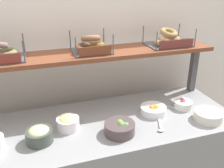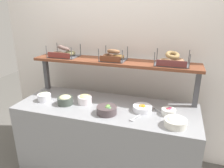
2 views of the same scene
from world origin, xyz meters
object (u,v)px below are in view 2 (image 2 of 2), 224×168
(serving_spoon_near_plate, at_px, (154,108))
(bagel_basket_cinnamon_raisin, at_px, (113,56))
(bowl_potato_salad, at_px, (176,122))
(bowl_veggie_mix, at_px, (107,110))
(bowl_scallion_spread, at_px, (44,97))
(bagel_basket_everything, at_px, (172,60))
(bowl_egg_salad, at_px, (85,99))
(bagel_basket_poppy, at_px, (64,53))
(bowl_fruit_salad, at_px, (142,108))
(bowl_tuna_salad, at_px, (65,100))
(bowl_beet_salad, at_px, (169,111))
(serving_spoon_by_edge, at_px, (134,118))

(serving_spoon_near_plate, distance_m, bagel_basket_cinnamon_raisin, 0.71)
(bowl_potato_salad, bearing_deg, bowl_veggie_mix, 176.47)
(bowl_scallion_spread, xyz_separation_m, bagel_basket_everything, (1.31, 0.34, 0.43))
(bowl_egg_salad, xyz_separation_m, bagel_basket_cinnamon_raisin, (0.24, 0.28, 0.43))
(bagel_basket_poppy, bearing_deg, bowl_scallion_spread, -102.72)
(bowl_scallion_spread, distance_m, serving_spoon_near_plate, 1.20)
(bowl_fruit_salad, xyz_separation_m, bagel_basket_poppy, (-1.00, 0.27, 0.45))
(bowl_egg_salad, relative_size, bowl_scallion_spread, 1.04)
(bagel_basket_poppy, relative_size, bagel_basket_everything, 0.98)
(bowl_egg_salad, bearing_deg, bowl_tuna_salad, -156.04)
(bowl_beet_salad, height_order, serving_spoon_by_edge, bowl_beet_salad)
(bowl_potato_salad, bearing_deg, bagel_basket_everything, 101.46)
(bowl_beet_salad, distance_m, serving_spoon_near_plate, 0.18)
(bowl_tuna_salad, height_order, bowl_scallion_spread, bowl_tuna_salad)
(bowl_veggie_mix, bearing_deg, bowl_egg_salad, 153.56)
(bowl_beet_salad, xyz_separation_m, bowl_potato_salad, (0.07, -0.21, 0.01))
(bowl_tuna_salad, bearing_deg, bowl_egg_salad, 23.96)
(bowl_scallion_spread, xyz_separation_m, bowl_potato_salad, (1.41, -0.12, -0.01))
(bowl_beet_salad, relative_size, bagel_basket_cinnamon_raisin, 0.49)
(bowl_egg_salad, relative_size, serving_spoon_near_plate, 1.09)
(bagel_basket_cinnamon_raisin, bearing_deg, bowl_potato_salad, -33.43)
(bowl_scallion_spread, distance_m, serving_spoon_by_edge, 1.05)
(bowl_egg_salad, relative_size, bagel_basket_everything, 0.44)
(bowl_tuna_salad, relative_size, serving_spoon_near_plate, 1.19)
(bowl_fruit_salad, height_order, bowl_potato_salad, bowl_potato_salad)
(bowl_potato_salad, distance_m, bagel_basket_cinnamon_raisin, 0.96)
(bowl_tuna_salad, distance_m, bowl_potato_salad, 1.14)
(serving_spoon_near_plate, relative_size, serving_spoon_by_edge, 0.83)
(bagel_basket_cinnamon_raisin, relative_size, bagel_basket_everything, 0.83)
(bagel_basket_cinnamon_raisin, bearing_deg, bowl_veggie_mix, -80.82)
(bowl_veggie_mix, bearing_deg, bowl_potato_salad, -3.53)
(bowl_tuna_salad, xyz_separation_m, bowl_potato_salad, (1.14, -0.11, -0.01))
(bowl_potato_salad, relative_size, bagel_basket_cinnamon_raisin, 0.70)
(serving_spoon_near_plate, xyz_separation_m, bagel_basket_poppy, (-1.11, 0.18, 0.47))
(bowl_egg_salad, distance_m, serving_spoon_by_edge, 0.61)
(bowl_beet_salad, bearing_deg, bowl_veggie_mix, -163.80)
(bagel_basket_poppy, bearing_deg, bowl_fruit_salad, -15.21)
(bowl_egg_salad, bearing_deg, bowl_veggie_mix, -26.44)
(bowl_veggie_mix, bearing_deg, bagel_basket_poppy, 147.57)
(bowl_veggie_mix, relative_size, bowl_fruit_salad, 1.04)
(bowl_scallion_spread, bearing_deg, bowl_potato_salad, -4.98)
(bowl_egg_salad, xyz_separation_m, bowl_potato_salad, (0.95, -0.19, -0.01))
(bowl_scallion_spread, bearing_deg, bagel_basket_poppy, 77.28)
(bagel_basket_cinnamon_raisin, bearing_deg, serving_spoon_by_edge, -52.98)
(bowl_veggie_mix, xyz_separation_m, bowl_tuna_salad, (-0.49, 0.07, 0.01))
(bagel_basket_poppy, height_order, bagel_basket_cinnamon_raisin, bagel_basket_poppy)
(bowl_potato_salad, bearing_deg, serving_spoon_by_edge, 178.29)
(bowl_beet_salad, xyz_separation_m, bagel_basket_cinnamon_raisin, (-0.64, 0.26, 0.45))
(bagel_basket_everything, bearing_deg, bowl_tuna_salad, -161.15)
(bowl_egg_salad, distance_m, bowl_potato_salad, 0.97)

